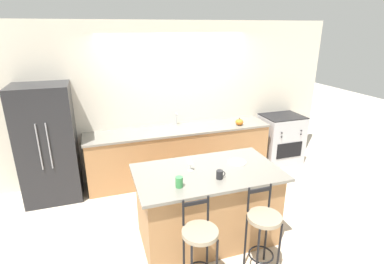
{
  "coord_description": "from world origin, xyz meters",
  "views": [
    {
      "loc": [
        -1.35,
        -4.37,
        2.59
      ],
      "look_at": [
        -0.06,
        -0.49,
        1.15
      ],
      "focal_mm": 28.0,
      "sensor_mm": 36.0,
      "label": 1
    }
  ],
  "objects": [
    {
      "name": "ground_plane",
      "position": [
        0.0,
        0.0,
        0.0
      ],
      "size": [
        18.0,
        18.0,
        0.0
      ],
      "primitive_type": "plane",
      "color": "beige"
    },
    {
      "name": "wall_back",
      "position": [
        0.0,
        0.7,
        1.35
      ],
      "size": [
        6.0,
        0.07,
        2.7
      ],
      "color": "beige",
      "rests_on": "ground_plane"
    },
    {
      "name": "back_counter",
      "position": [
        0.0,
        0.38,
        0.46
      ],
      "size": [
        3.23,
        0.68,
        0.92
      ],
      "color": "#A87547",
      "rests_on": "ground_plane"
    },
    {
      "name": "sink_faucet",
      "position": [
        0.0,
        0.58,
        1.06
      ],
      "size": [
        0.02,
        0.13,
        0.22
      ],
      "color": "#ADAFB5",
      "rests_on": "back_counter"
    },
    {
      "name": "kitchen_island",
      "position": [
        -0.15,
        -1.36,
        0.48
      ],
      "size": [
        1.75,
        1.01,
        0.95
      ],
      "color": "#A87547",
      "rests_on": "ground_plane"
    },
    {
      "name": "refrigerator",
      "position": [
        -2.1,
        0.34,
        0.91
      ],
      "size": [
        0.81,
        0.71,
        1.81
      ],
      "color": "#232326",
      "rests_on": "ground_plane"
    },
    {
      "name": "oven_range",
      "position": [
        2.08,
        0.37,
        0.48
      ],
      "size": [
        0.76,
        0.65,
        0.96
      ],
      "color": "#B7B7BC",
      "rests_on": "ground_plane"
    },
    {
      "name": "bar_stool_near",
      "position": [
        -0.51,
        -2.09,
        0.58
      ],
      "size": [
        0.36,
        0.36,
        1.01
      ],
      "color": "black",
      "rests_on": "ground_plane"
    },
    {
      "name": "bar_stool_far",
      "position": [
        0.21,
        -2.08,
        0.58
      ],
      "size": [
        0.36,
        0.36,
        1.01
      ],
      "color": "black",
      "rests_on": "ground_plane"
    },
    {
      "name": "dinner_plate",
      "position": [
        0.29,
        -1.25,
        0.96
      ],
      "size": [
        0.23,
        0.23,
        0.02
      ],
      "color": "white",
      "rests_on": "kitchen_island"
    },
    {
      "name": "wine_glass",
      "position": [
        -0.34,
        -1.27,
        1.09
      ],
      "size": [
        0.07,
        0.07,
        0.2
      ],
      "color": "white",
      "rests_on": "kitchen_island"
    },
    {
      "name": "coffee_mug",
      "position": [
        -0.09,
        -1.57,
        1.0
      ],
      "size": [
        0.11,
        0.08,
        0.1
      ],
      "color": "#232326",
      "rests_on": "kitchen_island"
    },
    {
      "name": "tumbler_cup",
      "position": [
        -0.58,
        -1.61,
        1.01
      ],
      "size": [
        0.08,
        0.08,
        0.12
      ],
      "color": "#3D934C",
      "rests_on": "kitchen_island"
    },
    {
      "name": "pumpkin_decoration",
      "position": [
        1.07,
        0.21,
        0.98
      ],
      "size": [
        0.14,
        0.14,
        0.13
      ],
      "color": "orange",
      "rests_on": "back_counter"
    }
  ]
}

